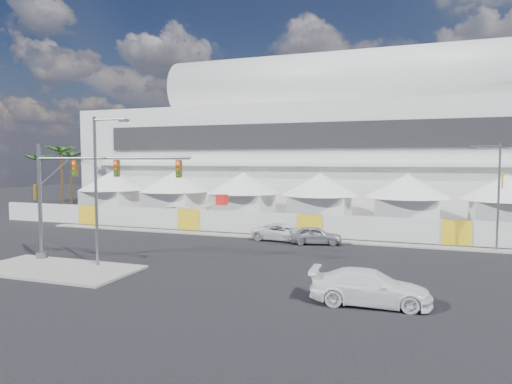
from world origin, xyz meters
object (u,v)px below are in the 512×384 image
(lot_car_c, at_px, (184,216))
(boom_lift, at_px, (189,219))
(sedan_silver, at_px, (315,235))
(streetlight_curb, at_px, (496,189))
(traffic_mast, at_px, (69,195))
(streetlight_median, at_px, (99,181))
(pickup_curb, at_px, (283,232))
(pickup_near, at_px, (370,287))

(lot_car_c, relative_size, boom_lift, 0.78)
(sedan_silver, bearing_deg, streetlight_curb, -96.67)
(sedan_silver, height_order, streetlight_curb, streetlight_curb)
(traffic_mast, bearing_deg, lot_car_c, 96.04)
(sedan_silver, height_order, streetlight_median, streetlight_median)
(traffic_mast, bearing_deg, pickup_curb, 49.19)
(boom_lift, bearing_deg, sedan_silver, -9.38)
(streetlight_median, bearing_deg, streetlight_curb, 29.89)
(pickup_near, height_order, streetlight_median, streetlight_median)
(sedan_silver, height_order, traffic_mast, traffic_mast)
(pickup_curb, relative_size, boom_lift, 0.73)
(lot_car_c, xyz_separation_m, boom_lift, (2.10, -2.90, 0.14))
(pickup_curb, distance_m, traffic_mast, 17.20)
(pickup_curb, distance_m, pickup_near, 17.31)
(sedan_silver, relative_size, traffic_mast, 0.36)
(streetlight_curb, bearing_deg, pickup_curb, -177.14)
(traffic_mast, bearing_deg, boom_lift, 89.84)
(traffic_mast, relative_size, streetlight_median, 1.26)
(sedan_silver, bearing_deg, pickup_curb, 64.53)
(streetlight_curb, bearing_deg, pickup_near, -115.34)
(boom_lift, bearing_deg, pickup_curb, -10.76)
(lot_car_c, bearing_deg, streetlight_curb, -72.41)
(lot_car_c, bearing_deg, streetlight_median, -137.27)
(streetlight_median, xyz_separation_m, streetlight_curb, (24.28, 13.96, -0.87))
(pickup_curb, distance_m, streetlight_curb, 16.60)
(pickup_curb, relative_size, streetlight_curb, 0.64)
(pickup_curb, xyz_separation_m, streetlight_median, (-8.18, -13.15, 4.80))
(pickup_near, bearing_deg, streetlight_median, 80.12)
(sedan_silver, relative_size, boom_lift, 0.61)
(traffic_mast, xyz_separation_m, streetlight_median, (2.78, -0.46, 0.99))
(pickup_near, height_order, streetlight_curb, streetlight_curb)
(traffic_mast, xyz_separation_m, streetlight_curb, (27.06, 13.50, 0.12))
(traffic_mast, distance_m, streetlight_curb, 30.24)
(sedan_silver, distance_m, streetlight_median, 17.39)
(lot_car_c, distance_m, streetlight_median, 20.98)
(streetlight_median, bearing_deg, traffic_mast, 170.67)
(streetlight_median, bearing_deg, pickup_curb, 58.12)
(pickup_near, xyz_separation_m, streetlight_curb, (7.49, 15.82, 3.83))
(sedan_silver, xyz_separation_m, pickup_near, (5.69, -14.37, 0.09))
(lot_car_c, height_order, streetlight_curb, streetlight_curb)
(lot_car_c, distance_m, boom_lift, 3.58)
(boom_lift, bearing_deg, lot_car_c, 134.37)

